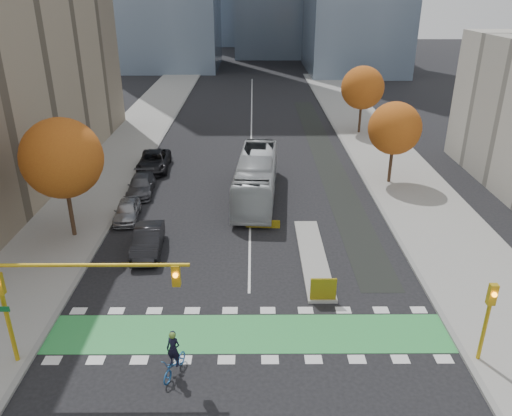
{
  "coord_description": "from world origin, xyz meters",
  "views": [
    {
      "loc": [
        0.27,
        -18.45,
        15.7
      ],
      "look_at": [
        0.41,
        9.99,
        3.0
      ],
      "focal_mm": 35.0,
      "sensor_mm": 36.0,
      "label": 1
    }
  ],
  "objects_px": {
    "bus": "(256,177)",
    "parked_car_a": "(127,210)",
    "hazard_board": "(323,289)",
    "parked_car_d": "(154,161)",
    "traffic_signal_west": "(61,287)",
    "tree_east_far": "(363,88)",
    "parked_car_c": "(141,185)",
    "tree_east_near": "(395,128)",
    "traffic_signal_east": "(488,311)",
    "parked_car_b": "(148,241)",
    "tree_west": "(62,158)",
    "cyclist": "(174,360)"
  },
  "relations": [
    {
      "from": "hazard_board",
      "to": "tree_east_near",
      "type": "distance_m",
      "value": 19.93
    },
    {
      "from": "cyclist",
      "to": "bus",
      "type": "xyz_separation_m",
      "value": [
        3.7,
        20.18,
        0.97
      ]
    },
    {
      "from": "hazard_board",
      "to": "traffic_signal_west",
      "type": "xyz_separation_m",
      "value": [
        -11.93,
        -4.71,
        3.23
      ]
    },
    {
      "from": "traffic_signal_west",
      "to": "cyclist",
      "type": "bearing_deg",
      "value": -9.2
    },
    {
      "from": "bus",
      "to": "parked_car_c",
      "type": "distance_m",
      "value": 9.57
    },
    {
      "from": "hazard_board",
      "to": "parked_car_a",
      "type": "distance_m",
      "value": 16.75
    },
    {
      "from": "traffic_signal_west",
      "to": "parked_car_c",
      "type": "distance_m",
      "value": 20.57
    },
    {
      "from": "hazard_board",
      "to": "tree_east_near",
      "type": "bearing_deg",
      "value": 65.8
    },
    {
      "from": "tree_east_far",
      "to": "parked_car_c",
      "type": "height_order",
      "value": "tree_east_far"
    },
    {
      "from": "traffic_signal_west",
      "to": "tree_east_near",
      "type": "bearing_deg",
      "value": 48.48
    },
    {
      "from": "tree_east_near",
      "to": "traffic_signal_east",
      "type": "distance_m",
      "value": 22.66
    },
    {
      "from": "hazard_board",
      "to": "traffic_signal_west",
      "type": "height_order",
      "value": "traffic_signal_west"
    },
    {
      "from": "traffic_signal_east",
      "to": "cyclist",
      "type": "distance_m",
      "value": 13.88
    },
    {
      "from": "traffic_signal_east",
      "to": "parked_car_b",
      "type": "xyz_separation_m",
      "value": [
        -17.0,
        10.27,
        -1.93
      ]
    },
    {
      "from": "cyclist",
      "to": "parked_car_a",
      "type": "xyz_separation_m",
      "value": [
        -5.78,
        16.04,
        -0.04
      ]
    },
    {
      "from": "tree_east_near",
      "to": "traffic_signal_west",
      "type": "relative_size",
      "value": 0.83
    },
    {
      "from": "cyclist",
      "to": "parked_car_c",
      "type": "xyz_separation_m",
      "value": [
        -5.78,
        21.04,
        -0.03
      ]
    },
    {
      "from": "bus",
      "to": "tree_east_far",
      "type": "bearing_deg",
      "value": 61.94
    },
    {
      "from": "tree_east_near",
      "to": "parked_car_a",
      "type": "relative_size",
      "value": 1.7
    },
    {
      "from": "traffic_signal_east",
      "to": "bus",
      "type": "bearing_deg",
      "value": 117.3
    },
    {
      "from": "parked_car_c",
      "to": "tree_east_near",
      "type": "bearing_deg",
      "value": 1.81
    },
    {
      "from": "tree_east_far",
      "to": "traffic_signal_west",
      "type": "xyz_separation_m",
      "value": [
        -20.43,
        -38.51,
        -1.21
      ]
    },
    {
      "from": "hazard_board",
      "to": "traffic_signal_west",
      "type": "distance_m",
      "value": 13.23
    },
    {
      "from": "tree_east_near",
      "to": "parked_car_a",
      "type": "height_order",
      "value": "tree_east_near"
    },
    {
      "from": "tree_east_near",
      "to": "parked_car_c",
      "type": "height_order",
      "value": "tree_east_near"
    },
    {
      "from": "tree_east_far",
      "to": "cyclist",
      "type": "xyz_separation_m",
      "value": [
        -15.72,
        -39.27,
        -4.49
      ]
    },
    {
      "from": "parked_car_d",
      "to": "tree_west",
      "type": "bearing_deg",
      "value": -105.45
    },
    {
      "from": "parked_car_b",
      "to": "cyclist",
      "type": "bearing_deg",
      "value": -77.43
    },
    {
      "from": "traffic_signal_west",
      "to": "parked_car_a",
      "type": "xyz_separation_m",
      "value": [
        -1.07,
        15.28,
        -3.32
      ]
    },
    {
      "from": "tree_west",
      "to": "bus",
      "type": "distance_m",
      "value": 14.79
    },
    {
      "from": "cyclist",
      "to": "parked_car_d",
      "type": "bearing_deg",
      "value": 121.92
    },
    {
      "from": "bus",
      "to": "parked_car_a",
      "type": "bearing_deg",
      "value": -152.3
    },
    {
      "from": "tree_east_far",
      "to": "parked_car_a",
      "type": "distance_m",
      "value": 31.98
    },
    {
      "from": "tree_east_near",
      "to": "tree_east_far",
      "type": "bearing_deg",
      "value": 88.21
    },
    {
      "from": "tree_west",
      "to": "traffic_signal_east",
      "type": "height_order",
      "value": "tree_west"
    },
    {
      "from": "tree_west",
      "to": "cyclist",
      "type": "xyz_separation_m",
      "value": [
        8.78,
        -13.27,
        -4.87
      ]
    },
    {
      "from": "cyclist",
      "to": "parked_car_d",
      "type": "distance_m",
      "value": 27.52
    },
    {
      "from": "tree_west",
      "to": "tree_east_far",
      "type": "relative_size",
      "value": 1.08
    },
    {
      "from": "traffic_signal_east",
      "to": "hazard_board",
      "type": "bearing_deg",
      "value": 144.08
    },
    {
      "from": "parked_car_a",
      "to": "parked_car_b",
      "type": "distance_m",
      "value": 5.59
    },
    {
      "from": "parked_car_c",
      "to": "bus",
      "type": "bearing_deg",
      "value": -9.46
    },
    {
      "from": "tree_west",
      "to": "parked_car_b",
      "type": "xyz_separation_m",
      "value": [
        5.5,
        -2.23,
        -4.81
      ]
    },
    {
      "from": "parked_car_a",
      "to": "tree_east_far",
      "type": "bearing_deg",
      "value": 42.96
    },
    {
      "from": "tree_east_far",
      "to": "traffic_signal_east",
      "type": "relative_size",
      "value": 1.87
    },
    {
      "from": "parked_car_b",
      "to": "parked_car_d",
      "type": "bearing_deg",
      "value": 94.96
    },
    {
      "from": "hazard_board",
      "to": "parked_car_d",
      "type": "height_order",
      "value": "parked_car_d"
    },
    {
      "from": "hazard_board",
      "to": "tree_east_near",
      "type": "relative_size",
      "value": 0.2
    },
    {
      "from": "bus",
      "to": "parked_car_b",
      "type": "distance_m",
      "value": 11.54
    },
    {
      "from": "tree_east_far",
      "to": "parked_car_a",
      "type": "bearing_deg",
      "value": -132.78
    },
    {
      "from": "traffic_signal_east",
      "to": "parked_car_c",
      "type": "relative_size",
      "value": 0.83
    }
  ]
}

